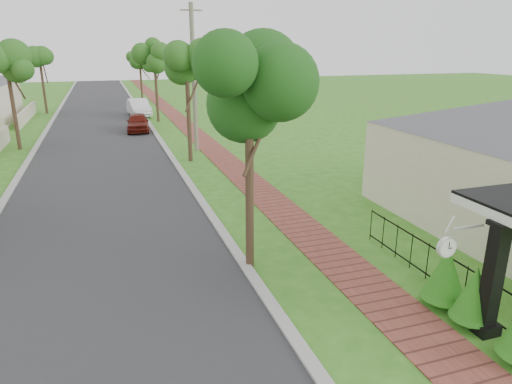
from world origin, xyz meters
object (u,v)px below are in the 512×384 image
parked_car_white (139,108)px  utility_pole (194,79)px  near_tree (249,92)px  station_clock (448,246)px  porch_post (492,285)px  parked_car_red (138,123)px

parked_car_white → utility_pole: 15.59m
parked_car_white → near_tree: (0.52, -29.99, 3.96)m
near_tree → station_clock: near_tree is taller
porch_post → station_clock: bearing=155.1°
parked_car_red → near_tree: near_tree is taller
parked_car_white → station_clock: 34.28m
near_tree → station_clock: bearing=-54.8°
utility_pole → station_clock: size_ratio=7.51×
utility_pole → station_clock: 19.16m
parked_car_red → porch_post: bearing=-74.9°
porch_post → parked_car_white: 34.75m
near_tree → utility_pole: utility_pole is taller
near_tree → station_clock: size_ratio=5.51×
utility_pole → station_clock: utility_pole is taller
parked_car_white → station_clock: station_clock is taller
utility_pole → parked_car_red: bearing=109.8°
near_tree → station_clock: 5.71m
porch_post → parked_car_white: bearing=97.1°
porch_post → near_tree: (-3.75, 4.50, 3.57)m
parked_car_red → near_tree: (1.20, -22.40, 4.06)m
near_tree → utility_pole: (1.50, 14.90, -0.63)m
parked_car_red → utility_pole: bearing=-65.5°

